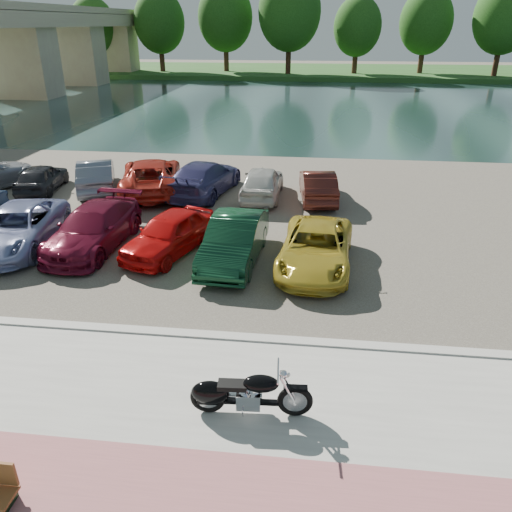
{
  "coord_description": "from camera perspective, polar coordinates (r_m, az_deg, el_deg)",
  "views": [
    {
      "loc": [
        1.17,
        -7.8,
        6.88
      ],
      "look_at": [
        -0.28,
        4.46,
        1.1
      ],
      "focal_mm": 35.0,
      "sensor_mm": 36.0,
      "label": 1
    }
  ],
  "objects": [
    {
      "name": "ground",
      "position": [
        10.46,
        -1.38,
        -16.03
      ],
      "size": [
        200.0,
        200.0,
        0.0
      ],
      "primitive_type": "plane",
      "color": "#595447",
      "rests_on": "ground"
    },
    {
      "name": "promenade",
      "position": [
        9.71,
        -2.25,
        -19.66
      ],
      "size": [
        60.0,
        6.0,
        0.1
      ],
      "primitive_type": "cube",
      "color": "#9E9D95",
      "rests_on": "ground"
    },
    {
      "name": "pink_path",
      "position": [
        8.68,
        -3.95,
        -26.31
      ],
      "size": [
        60.0,
        2.0,
        0.01
      ],
      "primitive_type": "cube",
      "color": "#945356",
      "rests_on": "promenade"
    },
    {
      "name": "kerb",
      "position": [
        11.99,
        -0.03,
        -9.52
      ],
      "size": [
        60.0,
        0.3,
        0.14
      ],
      "primitive_type": "cube",
      "color": "#9E9D95",
      "rests_on": "ground"
    },
    {
      "name": "parking_lot",
      "position": [
        20.05,
        3.02,
        5.04
      ],
      "size": [
        60.0,
        18.0,
        0.04
      ],
      "primitive_type": "cube",
      "color": "#48423A",
      "rests_on": "ground"
    },
    {
      "name": "river",
      "position": [
        48.3,
        5.53,
        16.79
      ],
      "size": [
        120.0,
        40.0,
        0.0
      ],
      "primitive_type": "cube",
      "color": "#182C2A",
      "rests_on": "ground"
    },
    {
      "name": "far_bank",
      "position": [
        80.08,
        6.28,
        20.24
      ],
      "size": [
        120.0,
        24.0,
        0.6
      ],
      "primitive_type": "cube",
      "color": "#1F4819",
      "rests_on": "ground"
    },
    {
      "name": "bridge",
      "position": [
        56.89,
        -26.01,
        21.42
      ],
      "size": [
        7.0,
        56.0,
        8.55
      ],
      "color": "tan",
      "rests_on": "ground"
    },
    {
      "name": "far_trees",
      "position": [
        73.66,
        10.21,
        25.21
      ],
      "size": [
        70.25,
        10.68,
        12.52
      ],
      "color": "#371F14",
      "rests_on": "far_bank"
    },
    {
      "name": "motorcycle",
      "position": [
        9.73,
        -1.88,
        -15.44
      ],
      "size": [
        2.33,
        0.75,
        1.05
      ],
      "rotation": [
        0.0,
        0.0,
        0.06
      ],
      "color": "black",
      "rests_on": "promenade"
    },
    {
      "name": "car_2",
      "position": [
        18.35,
        -25.74,
        2.88
      ],
      "size": [
        2.86,
        5.13,
        1.36
      ],
      "primitive_type": "imported",
      "rotation": [
        0.0,
        0.0,
        0.13
      ],
      "color": "#7C87B5",
      "rests_on": "parking_lot"
    },
    {
      "name": "car_3",
      "position": [
        17.37,
        -18.09,
        3.06
      ],
      "size": [
        2.22,
        4.84,
        1.37
      ],
      "primitive_type": "imported",
      "rotation": [
        0.0,
        0.0,
        -0.06
      ],
      "color": "maroon",
      "rests_on": "parking_lot"
    },
    {
      "name": "car_4",
      "position": [
        16.38,
        -9.87,
        2.57
      ],
      "size": [
        2.76,
        4.23,
        1.34
      ],
      "primitive_type": "imported",
      "rotation": [
        0.0,
        0.0,
        -0.33
      ],
      "color": "red",
      "rests_on": "parking_lot"
    },
    {
      "name": "car_5",
      "position": [
        15.51,
        -2.48,
        1.8
      ],
      "size": [
        1.76,
        4.42,
        1.43
      ],
      "primitive_type": "imported",
      "rotation": [
        0.0,
        0.0,
        -0.06
      ],
      "color": "#0E331E",
      "rests_on": "parking_lot"
    },
    {
      "name": "car_6",
      "position": [
        15.26,
        6.85,
        0.91
      ],
      "size": [
        2.44,
        4.72,
        1.27
      ],
      "primitive_type": "imported",
      "rotation": [
        0.0,
        0.0,
        -0.08
      ],
      "color": "gold",
      "rests_on": "parking_lot"
    },
    {
      "name": "car_8",
      "position": [
        24.36,
        -23.31,
        8.23
      ],
      "size": [
        1.91,
        3.74,
        1.22
      ],
      "primitive_type": "imported",
      "rotation": [
        0.0,
        0.0,
        3.28
      ],
      "color": "black",
      "rests_on": "parking_lot"
    },
    {
      "name": "car_9",
      "position": [
        23.55,
        -17.8,
        8.78
      ],
      "size": [
        2.93,
        4.5,
        1.4
      ],
      "primitive_type": "imported",
      "rotation": [
        0.0,
        0.0,
        3.51
      ],
      "color": "slate",
      "rests_on": "parking_lot"
    },
    {
      "name": "car_10",
      "position": [
        22.62,
        -11.9,
        8.94
      ],
      "size": [
        3.8,
        5.87,
        1.5
      ],
      "primitive_type": "imported",
      "rotation": [
        0.0,
        0.0,
        3.4
      ],
      "color": "#AF2A1D",
      "rests_on": "parking_lot"
    },
    {
      "name": "car_11",
      "position": [
        22.05,
        -5.95,
        8.86
      ],
      "size": [
        2.9,
        5.31,
        1.46
      ],
      "primitive_type": "imported",
      "rotation": [
        0.0,
        0.0,
        2.96
      ],
      "color": "navy",
      "rests_on": "parking_lot"
    },
    {
      "name": "car_12",
      "position": [
        21.48,
        0.71,
        8.43
      ],
      "size": [
        1.68,
        4.04,
        1.37
      ],
      "primitive_type": "imported",
      "rotation": [
        0.0,
        0.0,
        3.13
      ],
      "color": "beige",
      "rests_on": "parking_lot"
    },
    {
      "name": "car_13",
      "position": [
        21.34,
        7.07,
        8.0
      ],
      "size": [
        1.73,
        4.0,
        1.28
      ],
      "primitive_type": "imported",
      "rotation": [
        0.0,
        0.0,
        3.24
      ],
      "color": "#431712",
      "rests_on": "parking_lot"
    }
  ]
}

